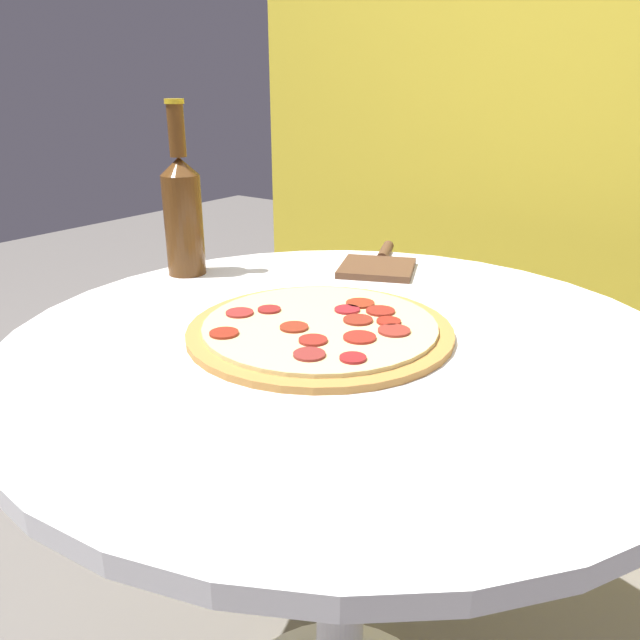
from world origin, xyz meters
TOP-DOWN VIEW (x-y plane):
  - table at (0.00, 0.00)m, footprint 0.93×0.93m
  - fence_panel at (0.00, 0.84)m, footprint 1.65×0.04m
  - pizza at (-0.03, -0.01)m, footprint 0.37×0.37m
  - beer_bottle at (-0.40, 0.08)m, footprint 0.07×0.07m
  - pizza_paddle at (-0.14, 0.31)m, footprint 0.17×0.25m

SIDE VIEW (x-z plane):
  - table at x=0.00m, z-range 0.22..0.98m
  - pizza_paddle at x=-0.14m, z-range 0.75..0.77m
  - pizza at x=-0.03m, z-range 0.76..0.78m
  - fence_panel at x=0.00m, z-range 0.00..1.60m
  - beer_bottle at x=-0.40m, z-range 0.72..1.02m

